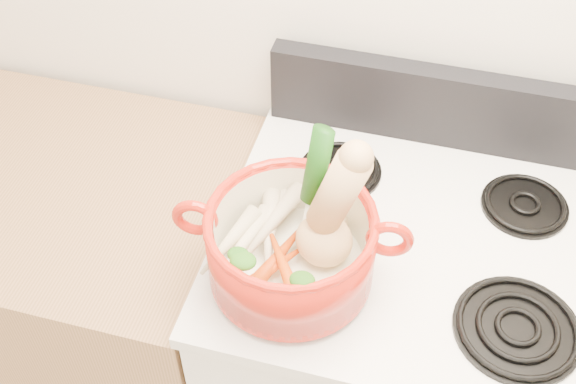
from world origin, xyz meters
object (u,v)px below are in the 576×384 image
(stove_body, at_px, (394,368))
(dutch_oven, at_px, (291,247))
(squash, at_px, (326,208))
(leek, at_px, (314,193))

(stove_body, distance_m, dutch_oven, 0.64)
(dutch_oven, xyz_separation_m, squash, (0.05, 0.03, 0.09))
(stove_body, bearing_deg, dutch_oven, -145.24)
(stove_body, xyz_separation_m, leek, (-0.19, -0.10, 0.67))
(dutch_oven, height_order, leek, leek)
(stove_body, height_order, leek, leek)
(squash, bearing_deg, stove_body, 50.52)
(squash, distance_m, leek, 0.04)
(leek, bearing_deg, dutch_oven, -92.73)
(dutch_oven, relative_size, leek, 1.11)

